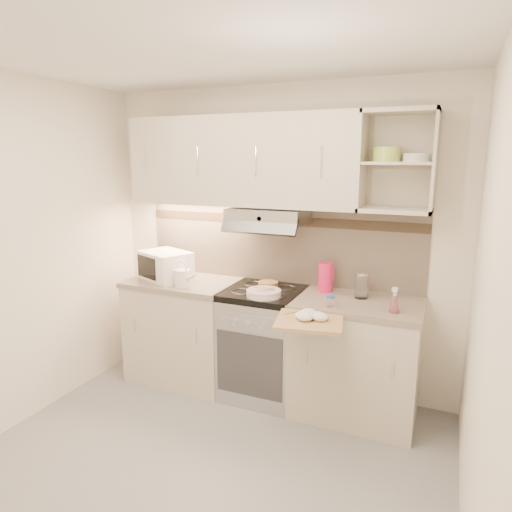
# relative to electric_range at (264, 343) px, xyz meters

# --- Properties ---
(ground) EXTENTS (3.00, 3.00, 0.00)m
(ground) POSITION_rel_electric_range_xyz_m (0.00, -1.10, -0.45)
(ground) COLOR gray
(ground) RESTS_ON ground
(room_shell) EXTENTS (3.04, 2.84, 2.52)m
(room_shell) POSITION_rel_electric_range_xyz_m (0.00, -0.73, 1.18)
(room_shell) COLOR white
(room_shell) RESTS_ON ground
(base_cabinet_left) EXTENTS (0.90, 0.60, 0.86)m
(base_cabinet_left) POSITION_rel_electric_range_xyz_m (-0.75, 0.00, -0.02)
(base_cabinet_left) COLOR beige
(base_cabinet_left) RESTS_ON ground
(worktop_left) EXTENTS (0.92, 0.62, 0.04)m
(worktop_left) POSITION_rel_electric_range_xyz_m (-0.75, 0.00, 0.43)
(worktop_left) COLOR gray
(worktop_left) RESTS_ON base_cabinet_left
(base_cabinet_right) EXTENTS (0.90, 0.60, 0.86)m
(base_cabinet_right) POSITION_rel_electric_range_xyz_m (0.75, 0.00, -0.02)
(base_cabinet_right) COLOR beige
(base_cabinet_right) RESTS_ON ground
(worktop_right) EXTENTS (0.92, 0.62, 0.04)m
(worktop_right) POSITION_rel_electric_range_xyz_m (0.75, 0.00, 0.43)
(worktop_right) COLOR gray
(worktop_right) RESTS_ON base_cabinet_right
(electric_range) EXTENTS (0.60, 0.60, 0.90)m
(electric_range) POSITION_rel_electric_range_xyz_m (0.00, 0.00, 0.00)
(electric_range) COLOR #B7B7BC
(electric_range) RESTS_ON ground
(microwave) EXTENTS (0.51, 0.45, 0.24)m
(microwave) POSITION_rel_electric_range_xyz_m (-0.91, -0.02, 0.57)
(microwave) COLOR white
(microwave) RESTS_ON worktop_left
(watering_can) EXTENTS (0.25, 0.14, 0.21)m
(watering_can) POSITION_rel_electric_range_xyz_m (-0.64, -0.17, 0.53)
(watering_can) COLOR white
(watering_can) RESTS_ON worktop_left
(plate_stack) EXTENTS (0.26, 0.26, 0.06)m
(plate_stack) POSITION_rel_electric_range_xyz_m (0.07, -0.16, 0.47)
(plate_stack) COLOR silver
(plate_stack) RESTS_ON electric_range
(bread_loaf) EXTENTS (0.16, 0.16, 0.04)m
(bread_loaf) POSITION_rel_electric_range_xyz_m (-0.00, 0.10, 0.47)
(bread_loaf) COLOR #B4733E
(bread_loaf) RESTS_ON electric_range
(pink_pitcher) EXTENTS (0.12, 0.11, 0.23)m
(pink_pitcher) POSITION_rel_electric_range_xyz_m (0.46, 0.16, 0.56)
(pink_pitcher) COLOR #EA1A54
(pink_pitcher) RESTS_ON worktop_right
(glass_jar) EXTENTS (0.10, 0.10, 0.20)m
(glass_jar) POSITION_rel_electric_range_xyz_m (0.75, 0.09, 0.55)
(glass_jar) COLOR white
(glass_jar) RESTS_ON worktop_right
(spice_jar) EXTENTS (0.06, 0.06, 0.08)m
(spice_jar) POSITION_rel_electric_range_xyz_m (0.59, -0.20, 0.49)
(spice_jar) COLOR silver
(spice_jar) RESTS_ON worktop_right
(spray_bottle) EXTENTS (0.07, 0.07, 0.19)m
(spray_bottle) POSITION_rel_electric_range_xyz_m (1.02, -0.15, 0.52)
(spray_bottle) COLOR #D67685
(spray_bottle) RESTS_ON worktop_right
(cutting_board) EXTENTS (0.50, 0.46, 0.02)m
(cutting_board) POSITION_rel_electric_range_xyz_m (0.52, -0.47, 0.42)
(cutting_board) COLOR tan
(cutting_board) RESTS_ON base_cabinet_right
(dish_towel) EXTENTS (0.29, 0.27, 0.06)m
(dish_towel) POSITION_rel_electric_range_xyz_m (0.54, -0.46, 0.46)
(dish_towel) COLOR white
(dish_towel) RESTS_ON cutting_board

